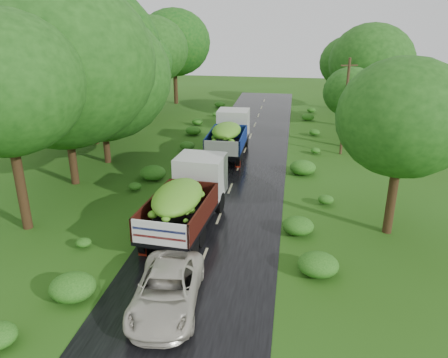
% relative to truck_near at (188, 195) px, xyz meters
% --- Properties ---
extents(ground, '(120.00, 120.00, 0.00)m').
position_rel_truck_near_xyz_m(ground, '(1.32, -6.82, -1.70)').
color(ground, '#264F10').
rests_on(ground, ground).
extents(road, '(6.50, 80.00, 0.02)m').
position_rel_truck_near_xyz_m(road, '(1.32, -1.82, -1.69)').
color(road, black).
rests_on(road, ground).
extents(road_lines, '(0.12, 69.60, 0.00)m').
position_rel_truck_near_xyz_m(road_lines, '(1.32, -0.82, -1.67)').
color(road_lines, '#BFB78C').
rests_on(road_lines, road).
extents(truck_near, '(3.06, 7.30, 3.00)m').
position_rel_truck_near_xyz_m(truck_near, '(0.00, 0.00, 0.00)').
color(truck_near, black).
rests_on(truck_near, ground).
extents(truck_far, '(2.48, 6.89, 2.90)m').
position_rel_truck_near_xyz_m(truck_far, '(0.24, 12.06, -0.06)').
color(truck_far, black).
rests_on(truck_far, ground).
extents(car, '(2.77, 5.15, 1.37)m').
position_rel_truck_near_xyz_m(car, '(0.70, -6.35, -0.99)').
color(car, beige).
rests_on(car, road).
extents(utility_pole, '(1.21, 0.44, 7.04)m').
position_rel_truck_near_xyz_m(utility_pole, '(8.52, 13.27, 1.93)').
color(utility_pole, '#382616').
rests_on(utility_pole, ground).
extents(trees_left, '(7.43, 35.26, 9.42)m').
position_rel_truck_near_xyz_m(trees_left, '(-9.01, 13.03, 5.00)').
color(trees_left, black).
rests_on(trees_left, ground).
extents(trees_right, '(5.51, 31.77, 7.67)m').
position_rel_truck_near_xyz_m(trees_right, '(10.26, 17.20, 3.64)').
color(trees_right, black).
rests_on(trees_right, ground).
extents(shrubs, '(11.90, 44.00, 0.70)m').
position_rel_truck_near_xyz_m(shrubs, '(1.32, 7.18, -1.35)').
color(shrubs, '#1B5714').
rests_on(shrubs, ground).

